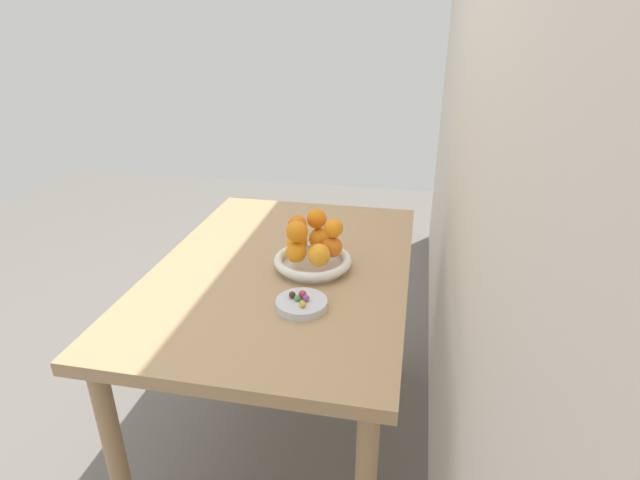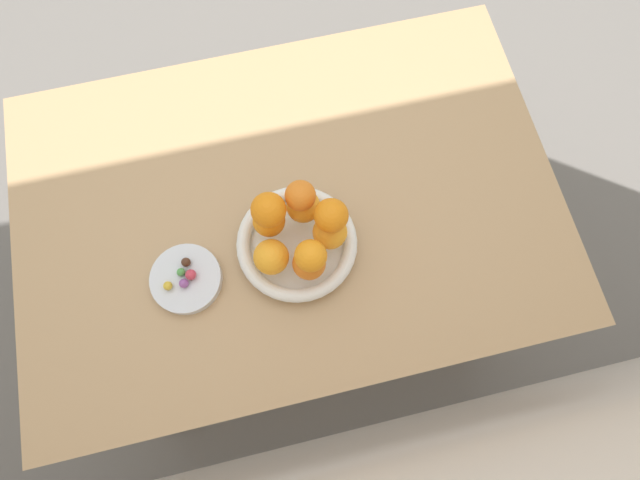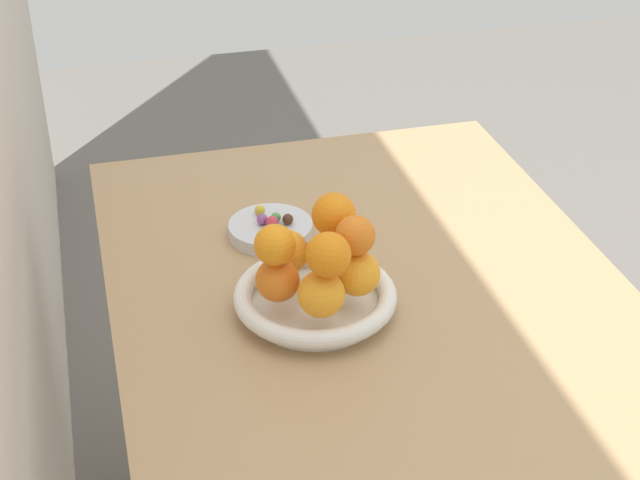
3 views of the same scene
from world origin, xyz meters
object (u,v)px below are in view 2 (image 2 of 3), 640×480
(fruit_bowl, at_px, (298,243))
(orange_6, at_px, (300,196))
(orange_3, at_px, (271,257))
(candy_ball_4, at_px, (168,286))
(orange_8, at_px, (311,256))
(candy_ball_1, at_px, (184,283))
(candy_ball_3, at_px, (181,272))
(orange_5, at_px, (269,210))
(candy_ball_2, at_px, (191,275))
(orange_0, at_px, (330,232))
(orange_1, at_px, (303,206))
(dining_table, at_px, (290,218))
(orange_7, at_px, (331,216))
(candy_dish, at_px, (186,279))
(orange_2, at_px, (269,221))
(orange_4, at_px, (309,263))
(candy_ball_0, at_px, (186,262))

(fruit_bowl, distance_m, orange_6, 0.12)
(orange_3, distance_m, candy_ball_4, 0.20)
(orange_8, bearing_deg, candy_ball_1, -6.99)
(orange_3, distance_m, candy_ball_1, 0.18)
(fruit_bowl, height_order, candy_ball_3, fruit_bowl)
(candy_ball_3, height_order, candy_ball_4, candy_ball_4)
(orange_5, height_order, candy_ball_2, orange_5)
(orange_0, xyz_separation_m, orange_1, (0.04, -0.06, -0.00))
(dining_table, bearing_deg, orange_6, 117.25)
(orange_1, height_order, orange_8, orange_8)
(dining_table, xyz_separation_m, candy_ball_2, (0.21, 0.11, 0.12))
(orange_8, relative_size, candy_ball_4, 3.30)
(orange_0, height_order, candy_ball_2, orange_0)
(orange_1, xyz_separation_m, orange_7, (-0.04, 0.05, 0.06))
(candy_dish, relative_size, orange_3, 2.07)
(fruit_bowl, bearing_deg, orange_5, -43.79)
(orange_1, relative_size, orange_2, 1.05)
(orange_4, relative_size, candy_ball_0, 3.46)
(orange_1, relative_size, orange_8, 1.13)
(candy_dish, relative_size, orange_8, 2.39)
(fruit_bowl, distance_m, candy_ball_2, 0.21)
(fruit_bowl, height_order, candy_ball_0, same)
(orange_3, distance_m, candy_ball_0, 0.17)
(orange_7, relative_size, candy_ball_0, 3.44)
(dining_table, relative_size, orange_2, 18.02)
(orange_0, relative_size, candy_ball_0, 3.64)
(orange_4, relative_size, orange_6, 1.11)
(dining_table, distance_m, orange_6, 0.23)
(orange_5, distance_m, candy_ball_3, 0.22)
(orange_5, bearing_deg, candy_ball_4, 16.80)
(orange_3, bearing_deg, orange_5, -102.35)
(candy_dish, relative_size, candy_ball_2, 6.57)
(dining_table, relative_size, candy_ball_3, 68.92)
(candy_dish, xyz_separation_m, orange_4, (-0.23, 0.04, 0.06))
(candy_ball_1, bearing_deg, orange_1, -161.36)
(orange_3, xyz_separation_m, candy_ball_4, (0.20, -0.00, -0.04))
(candy_ball_0, bearing_deg, orange_5, -171.04)
(orange_8, xyz_separation_m, candy_ball_4, (0.27, -0.03, -0.10))
(candy_ball_4, bearing_deg, candy_ball_1, 175.51)
(orange_4, bearing_deg, orange_6, -95.35)
(orange_2, bearing_deg, orange_4, 119.35)
(dining_table, height_order, orange_2, orange_2)
(orange_1, xyz_separation_m, orange_2, (0.07, 0.01, -0.00))
(orange_2, distance_m, orange_8, 0.13)
(orange_3, bearing_deg, orange_0, -169.11)
(orange_0, bearing_deg, candy_ball_3, -0.02)
(fruit_bowl, distance_m, orange_8, 0.12)
(orange_5, relative_size, orange_6, 1.14)
(orange_6, bearing_deg, candy_ball_0, 10.01)
(dining_table, xyz_separation_m, orange_2, (0.04, 0.05, 0.16))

